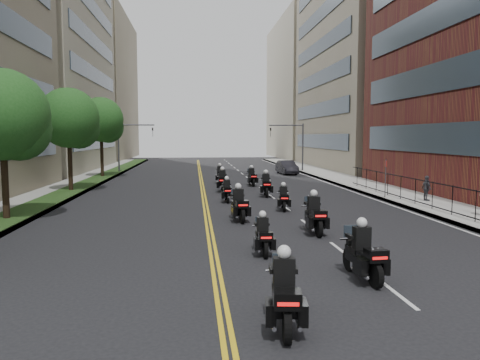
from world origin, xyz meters
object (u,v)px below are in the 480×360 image
object	(u,v)px
motorcycle_1	(363,256)
parked_sedan	(287,167)
motorcycle_10	(220,175)
motorcycle_3	(314,216)
motorcycle_0	(284,296)
motorcycle_6	(227,192)
motorcycle_2	(263,237)
motorcycle_5	(283,199)
motorcycle_9	(252,178)
motorcycle_8	(222,182)
motorcycle_4	(239,206)
pedestrian_c	(427,188)
motorcycle_7	(266,186)

from	to	relation	value
motorcycle_1	parked_sedan	bearing A→B (deg)	77.07
motorcycle_10	parked_sedan	bearing A→B (deg)	49.91
motorcycle_3	motorcycle_10	xyz separation A→B (m)	(-2.83, 21.88, -0.04)
motorcycle_0	motorcycle_6	distance (m)	19.60
motorcycle_2	motorcycle_5	xyz separation A→B (m)	(2.58, 9.57, 0.02)
motorcycle_3	motorcycle_5	world-z (taller)	motorcycle_3
motorcycle_1	motorcycle_9	distance (m)	25.80
motorcycle_1	motorcycle_5	world-z (taller)	motorcycle_1
motorcycle_6	motorcycle_10	size ratio (longest dim) A/B	0.92
motorcycle_5	motorcycle_8	bearing A→B (deg)	114.21
motorcycle_0	motorcycle_4	distance (m)	12.94
motorcycle_4	pedestrian_c	size ratio (longest dim) A/B	1.59
motorcycle_3	motorcycle_9	xyz separation A→B (m)	(-0.31, 19.31, -0.05)
motorcycle_3	pedestrian_c	world-z (taller)	motorcycle_3
motorcycle_8	motorcycle_10	bearing A→B (deg)	90.61
motorcycle_4	parked_sedan	size ratio (longest dim) A/B	0.55
motorcycle_5	motorcycle_7	world-z (taller)	motorcycle_7
motorcycle_8	motorcycle_9	xyz separation A→B (m)	(2.68, 3.76, -0.05)
motorcycle_8	motorcycle_9	size ratio (longest dim) A/B	1.08
motorcycle_3	motorcycle_8	bearing A→B (deg)	101.47
parked_sedan	motorcycle_5	bearing A→B (deg)	-105.23
motorcycle_1	motorcycle_7	distance (m)	18.94
motorcycle_6	motorcycle_3	bearing A→B (deg)	-73.92
motorcycle_5	parked_sedan	size ratio (longest dim) A/B	0.47
motorcycle_7	motorcycle_1	bearing A→B (deg)	-85.70
motorcycle_6	motorcycle_2	bearing A→B (deg)	-89.39
motorcycle_2	motorcycle_3	bearing A→B (deg)	50.75
motorcycle_6	pedestrian_c	bearing A→B (deg)	-9.31
motorcycle_2	parked_sedan	bearing A→B (deg)	78.00
motorcycle_2	motorcycle_7	bearing A→B (deg)	81.53
motorcycle_9	motorcycle_0	bearing A→B (deg)	-99.05
motorcycle_8	parked_sedan	bearing A→B (deg)	64.66
motorcycle_5	motorcycle_10	world-z (taller)	motorcycle_10
motorcycle_10	pedestrian_c	size ratio (longest dim) A/B	1.52
motorcycle_4	motorcycle_10	size ratio (longest dim) A/B	1.05
motorcycle_0	motorcycle_8	world-z (taller)	motorcycle_8
motorcycle_4	motorcycle_6	bearing A→B (deg)	85.05
motorcycle_2	motorcycle_7	size ratio (longest dim) A/B	0.83
motorcycle_7	motorcycle_10	bearing A→B (deg)	110.33
motorcycle_10	motorcycle_0	bearing A→B (deg)	-89.96
motorcycle_6	motorcycle_8	size ratio (longest dim) A/B	0.87
motorcycle_2	motorcycle_10	size ratio (longest dim) A/B	0.86
motorcycle_3	motorcycle_7	bearing A→B (deg)	91.34
motorcycle_4	motorcycle_8	xyz separation A→B (m)	(-0.07, 12.25, 0.01)
motorcycle_1	motorcycle_9	world-z (taller)	motorcycle_1
motorcycle_5	motorcycle_1	bearing A→B (deg)	-83.76
motorcycle_5	pedestrian_c	world-z (taller)	pedestrian_c
motorcycle_1	motorcycle_2	distance (m)	4.08
motorcycle_9	pedestrian_c	size ratio (longest dim) A/B	1.50
motorcycle_0	motorcycle_3	size ratio (longest dim) A/B	0.96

